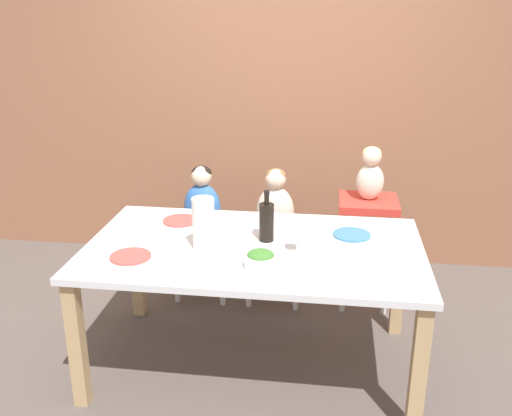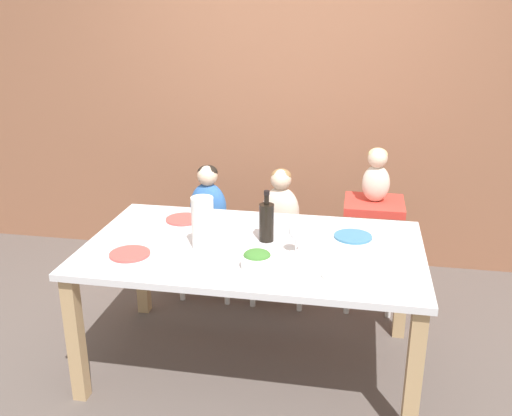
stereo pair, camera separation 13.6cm
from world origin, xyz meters
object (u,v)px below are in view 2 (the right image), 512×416
(person_baby_right, at_px, (377,173))
(salad_bowl_large, at_px, (257,260))
(chair_right_highchair, at_px, (373,224))
(chair_far_left, at_px, (209,240))
(person_child_left, at_px, (208,199))
(dinner_plate_front_left, at_px, (130,254))
(dinner_plate_back_left, at_px, (183,219))
(person_child_center, at_px, (281,204))
(dinner_plate_back_right, at_px, (353,236))
(chair_far_center, at_px, (280,245))
(paper_towel_roll, at_px, (203,223))
(wine_bottle, at_px, (266,221))
(dinner_plate_front_right, at_px, (343,275))
(wine_glass_near, at_px, (296,232))

(person_baby_right, relative_size, salad_bowl_large, 2.24)
(chair_right_highchair, bearing_deg, chair_far_left, -180.00)
(person_child_left, distance_m, dinner_plate_front_left, 1.03)
(person_baby_right, xyz_separation_m, dinner_plate_back_left, (-1.09, -0.50, -0.19))
(person_child_left, xyz_separation_m, person_child_center, (0.49, 0.00, 0.00))
(dinner_plate_back_right, bearing_deg, chair_far_left, 148.62)
(chair_far_center, bearing_deg, person_child_center, 90.00)
(dinner_plate_front_left, distance_m, dinner_plate_back_right, 1.17)
(paper_towel_roll, relative_size, salad_bowl_large, 1.79)
(chair_far_left, relative_size, wine_bottle, 1.65)
(person_baby_right, distance_m, dinner_plate_front_left, 1.59)
(chair_right_highchair, bearing_deg, dinner_plate_back_right, -101.49)
(person_child_center, height_order, dinner_plate_front_right, person_child_center)
(person_child_center, xyz_separation_m, wine_glass_near, (0.20, -0.84, 0.15))
(dinner_plate_front_left, bearing_deg, chair_right_highchair, 40.07)
(wine_bottle, distance_m, salad_bowl_large, 0.35)
(chair_right_highchair, xyz_separation_m, salad_bowl_large, (-0.56, -1.05, 0.19))
(chair_far_left, xyz_separation_m, salad_bowl_large, (0.52, -1.05, 0.38))
(chair_far_center, bearing_deg, chair_right_highchair, 0.00)
(chair_right_highchair, relative_size, person_baby_right, 2.15)
(person_child_left, relative_size, person_child_center, 1.00)
(chair_right_highchair, xyz_separation_m, dinner_plate_back_left, (-1.09, -0.50, 0.15))
(chair_far_center, xyz_separation_m, dinner_plate_back_right, (0.48, -0.59, 0.34))
(wine_glass_near, height_order, dinner_plate_back_left, wine_glass_near)
(person_child_center, relative_size, wine_glass_near, 2.88)
(dinner_plate_front_left, bearing_deg, dinner_plate_back_left, 77.09)
(dinner_plate_front_left, bearing_deg, person_child_left, 82.76)
(chair_right_highchair, distance_m, person_child_left, 1.09)
(paper_towel_roll, xyz_separation_m, dinner_plate_back_right, (0.75, 0.27, -0.13))
(chair_far_left, height_order, dinner_plate_front_right, dinner_plate_front_right)
(wine_glass_near, distance_m, dinner_plate_front_right, 0.35)
(wine_glass_near, bearing_deg, dinner_plate_back_right, 41.93)
(dinner_plate_front_left, bearing_deg, wine_bottle, 25.65)
(person_child_left, bearing_deg, salad_bowl_large, -63.55)
(dinner_plate_front_right, bearing_deg, person_baby_right, 81.83)
(chair_far_center, bearing_deg, salad_bowl_large, -88.00)
(person_child_center, height_order, paper_towel_roll, paper_towel_roll)
(dinner_plate_back_right, bearing_deg, person_child_center, 128.99)
(chair_far_center, relative_size, salad_bowl_large, 3.01)
(wine_glass_near, bearing_deg, person_child_left, 129.11)
(dinner_plate_front_right, bearing_deg, wine_glass_near, 137.40)
(chair_far_center, xyz_separation_m, dinner_plate_front_left, (-0.62, -1.02, 0.34))
(chair_far_center, height_order, dinner_plate_front_left, dinner_plate_front_left)
(paper_towel_roll, relative_size, dinner_plate_back_left, 1.34)
(wine_glass_near, xyz_separation_m, dinner_plate_back_right, (0.28, 0.25, -0.11))
(dinner_plate_back_right, bearing_deg, paper_towel_roll, -160.04)
(person_child_left, xyz_separation_m, person_baby_right, (1.08, 0.00, 0.24))
(wine_bottle, height_order, dinner_plate_front_left, wine_bottle)
(person_child_left, bearing_deg, dinner_plate_front_right, -48.94)
(chair_far_center, distance_m, dinner_plate_back_right, 0.83)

